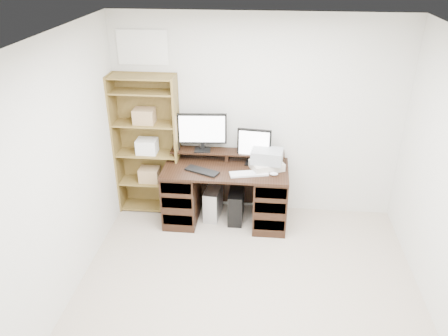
# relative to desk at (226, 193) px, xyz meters

# --- Properties ---
(room) EXTENTS (3.54, 4.04, 2.54)m
(room) POSITION_rel_desk_xyz_m (0.34, -1.64, 0.86)
(room) COLOR #B5A591
(room) RESTS_ON ground
(desk) EXTENTS (1.50, 0.70, 0.75)m
(desk) POSITION_rel_desk_xyz_m (0.00, 0.00, 0.00)
(desk) COLOR black
(desk) RESTS_ON ground
(riser_shelf) EXTENTS (1.40, 0.22, 0.12)m
(riser_shelf) POSITION_rel_desk_xyz_m (-0.00, 0.21, 0.45)
(riser_shelf) COLOR black
(riser_shelf) RESTS_ON desk
(monitor_wide) EXTENTS (0.60, 0.17, 0.47)m
(monitor_wide) POSITION_rel_desk_xyz_m (-0.31, 0.21, 0.74)
(monitor_wide) COLOR black
(monitor_wide) RESTS_ON riser_shelf
(monitor_small) EXTENTS (0.41, 0.17, 0.44)m
(monitor_small) POSITION_rel_desk_xyz_m (0.33, 0.15, 0.60)
(monitor_small) COLOR black
(monitor_small) RESTS_ON desk
(speaker) EXTENTS (0.09, 0.09, 0.19)m
(speaker) POSITION_rel_desk_xyz_m (-0.64, 0.20, 0.57)
(speaker) COLOR black
(speaker) RESTS_ON riser_shelf
(keyboard_black) EXTENTS (0.43, 0.29, 0.02)m
(keyboard_black) POSITION_rel_desk_xyz_m (-0.27, -0.15, 0.37)
(keyboard_black) COLOR black
(keyboard_black) RESTS_ON desk
(keyboard_white) EXTENTS (0.47, 0.23, 0.02)m
(keyboard_white) POSITION_rel_desk_xyz_m (0.29, -0.16, 0.37)
(keyboard_white) COLOR silver
(keyboard_white) RESTS_ON desk
(mouse) EXTENTS (0.11, 0.08, 0.04)m
(mouse) POSITION_rel_desk_xyz_m (0.58, -0.15, 0.38)
(mouse) COLOR silver
(mouse) RESTS_ON desk
(printer) EXTENTS (0.44, 0.39, 0.09)m
(printer) POSITION_rel_desk_xyz_m (0.49, 0.01, 0.41)
(printer) COLOR beige
(printer) RESTS_ON desk
(basket) EXTENTS (0.39, 0.30, 0.15)m
(basket) POSITION_rel_desk_xyz_m (0.49, 0.01, 0.53)
(basket) COLOR #93989D
(basket) RESTS_ON printer
(tower_silver) EXTENTS (0.22, 0.42, 0.40)m
(tower_silver) POSITION_rel_desk_xyz_m (-0.17, 0.07, -0.19)
(tower_silver) COLOR silver
(tower_silver) RESTS_ON ground
(tower_black) EXTENTS (0.18, 0.42, 0.41)m
(tower_black) POSITION_rel_desk_xyz_m (0.13, 0.03, -0.18)
(tower_black) COLOR black
(tower_black) RESTS_ON ground
(bookshelf) EXTENTS (0.80, 0.30, 1.80)m
(bookshelf) POSITION_rel_desk_xyz_m (-1.00, 0.21, 0.53)
(bookshelf) COLOR olive
(bookshelf) RESTS_ON ground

